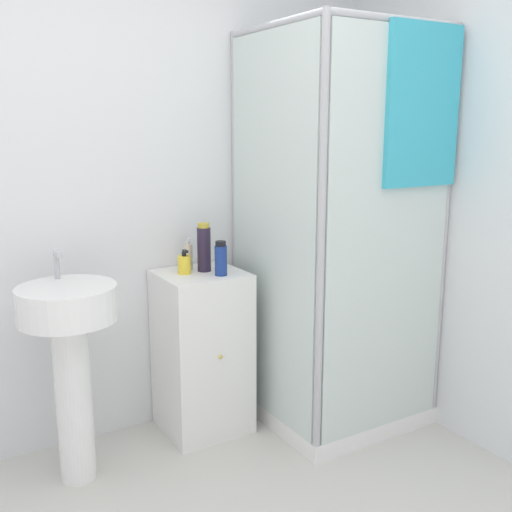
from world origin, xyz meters
TOP-DOWN VIEW (x-y plane):
  - wall_back at (0.00, 1.70)m, footprint 6.40×0.06m
  - shower_enclosure at (1.22, 1.18)m, footprint 0.81×0.84m
  - vanity_cabinet at (0.58, 1.47)m, footprint 0.42×0.41m
  - sink at (-0.11, 1.34)m, footprint 0.42×0.42m
  - soap_dispenser at (0.50, 1.49)m, footprint 0.07×0.07m
  - shampoo_bottle_tall_black at (0.61, 1.49)m, footprint 0.07×0.07m
  - shampoo_bottle_blue at (0.64, 1.36)m, footprint 0.06×0.06m
  - lotion_bottle_white at (0.56, 1.56)m, footprint 0.04×0.04m

SIDE VIEW (x-z plane):
  - vanity_cabinet at x=0.58m, z-range 0.00..0.84m
  - shower_enclosure at x=1.22m, z-range -0.39..1.64m
  - sink at x=-0.11m, z-range 0.12..1.16m
  - soap_dispenser at x=0.50m, z-range 0.83..0.95m
  - lotion_bottle_white at x=0.56m, z-range 0.83..0.99m
  - shampoo_bottle_blue at x=0.64m, z-range 0.84..1.01m
  - shampoo_bottle_tall_black at x=0.61m, z-range 0.84..1.09m
  - wall_back at x=0.00m, z-range 0.00..2.50m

